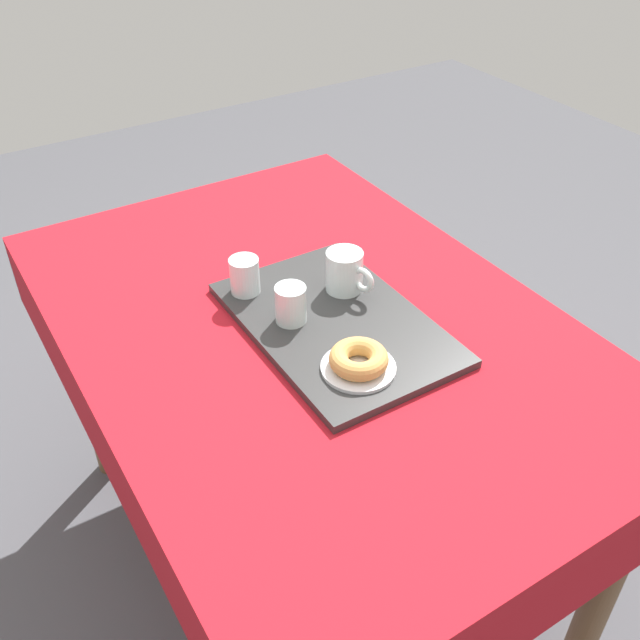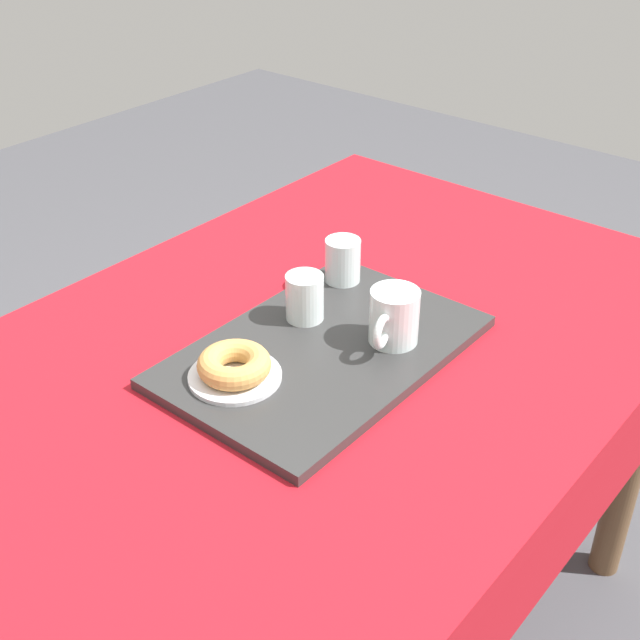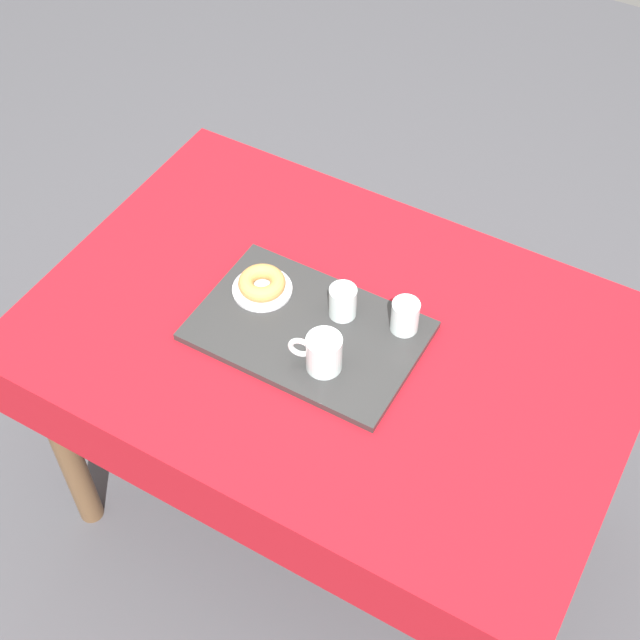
{
  "view_description": "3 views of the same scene",
  "coord_description": "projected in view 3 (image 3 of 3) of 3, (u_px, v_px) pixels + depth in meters",
  "views": [
    {
      "loc": [
        -0.96,
        0.57,
        1.6
      ],
      "look_at": [
        -0.04,
        0.0,
        0.78
      ],
      "focal_mm": 40.1,
      "sensor_mm": 36.0,
      "label": 1
    },
    {
      "loc": [
        -0.85,
        -0.69,
        1.47
      ],
      "look_at": [
        -0.03,
        -0.02,
        0.81
      ],
      "focal_mm": 47.09,
      "sensor_mm": 36.0,
      "label": 2
    },
    {
      "loc": [
        0.59,
        -1.08,
        2.23
      ],
      "look_at": [
        -0.02,
        -0.02,
        0.81
      ],
      "focal_mm": 50.01,
      "sensor_mm": 36.0,
      "label": 3
    }
  ],
  "objects": [
    {
      "name": "tea_mug_left",
      "position": [
        323.0,
        354.0,
        1.81
      ],
      "size": [
        0.11,
        0.08,
        0.09
      ],
      "color": "silver",
      "rests_on": "serving_tray"
    },
    {
      "name": "water_glass_far",
      "position": [
        405.0,
        317.0,
        1.88
      ],
      "size": [
        0.06,
        0.06,
        0.08
      ],
      "color": "silver",
      "rests_on": "serving_tray"
    },
    {
      "name": "water_glass_near",
      "position": [
        342.0,
        303.0,
        1.91
      ],
      "size": [
        0.06,
        0.06,
        0.08
      ],
      "color": "silver",
      "rests_on": "serving_tray"
    },
    {
      "name": "donut_plate_left",
      "position": [
        262.0,
        289.0,
        1.97
      ],
      "size": [
        0.13,
        0.13,
        0.01
      ],
      "primitive_type": "cylinder",
      "color": "silver",
      "rests_on": "serving_tray"
    },
    {
      "name": "serving_tray",
      "position": [
        308.0,
        331.0,
        1.91
      ],
      "size": [
        0.48,
        0.32,
        0.02
      ],
      "primitive_type": "cube",
      "color": "#2D2D2D",
      "rests_on": "dining_table"
    },
    {
      "name": "sugar_donut_left",
      "position": [
        262.0,
        283.0,
        1.96
      ],
      "size": [
        0.11,
        0.11,
        0.03
      ],
      "primitive_type": "torus",
      "color": "tan",
      "rests_on": "donut_plate_left"
    },
    {
      "name": "dining_table",
      "position": [
        332.0,
        359.0,
        1.99
      ],
      "size": [
        1.3,
        0.89,
        0.75
      ],
      "color": "#A8141E",
      "rests_on": "ground"
    },
    {
      "name": "ground_plane",
      "position": [
        330.0,
        503.0,
        2.49
      ],
      "size": [
        6.0,
        6.0,
        0.0
      ],
      "primitive_type": "plane",
      "color": "#47474C"
    }
  ]
}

